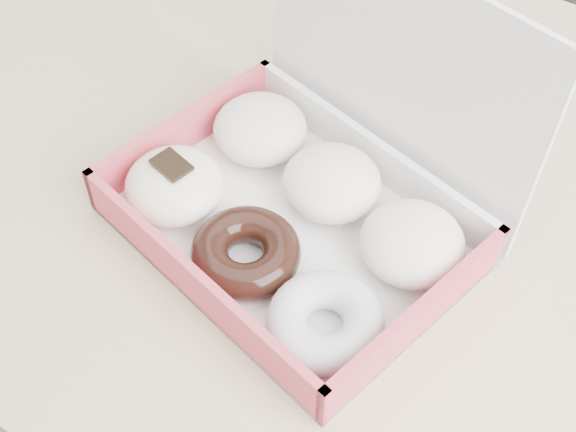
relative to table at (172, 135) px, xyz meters
The scene contains 3 objects.
ground 0.67m from the table, ahead, with size 4.00×4.00×0.00m, color black.
table is the anchor object (origin of this frame).
donut_box 0.28m from the table, 20.07° to the right, with size 0.38×0.34×0.24m.
Camera 1 is at (0.49, -0.51, 1.36)m, focal length 50.00 mm.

